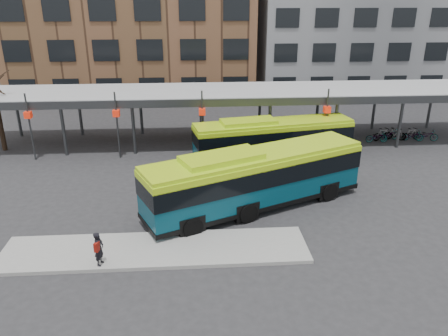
% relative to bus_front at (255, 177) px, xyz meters
% --- Properties ---
extents(ground, '(120.00, 120.00, 0.00)m').
position_rel_bus_front_xyz_m(ground, '(0.37, -1.13, -1.81)').
color(ground, '#28282B').
rests_on(ground, ground).
extents(boarding_island, '(14.00, 3.00, 0.18)m').
position_rel_bus_front_xyz_m(boarding_island, '(-5.13, -4.13, -1.72)').
color(boarding_island, gray).
rests_on(boarding_island, ground).
extents(canopy, '(40.00, 6.53, 4.80)m').
position_rel_bus_front_xyz_m(canopy, '(0.32, 11.74, 2.10)').
color(canopy, '#999B9E').
rests_on(canopy, ground).
extents(building_grey, '(24.00, 14.00, 20.00)m').
position_rel_bus_front_xyz_m(building_grey, '(16.37, 30.87, 8.19)').
color(building_grey, slate).
rests_on(building_grey, ground).
extents(bus_front, '(12.57, 7.62, 3.47)m').
position_rel_bus_front_xyz_m(bus_front, '(0.00, 0.00, 0.00)').
color(bus_front, '#063B4C').
rests_on(bus_front, ground).
extents(bus_rear, '(11.46, 4.43, 3.09)m').
position_rel_bus_front_xyz_m(bus_rear, '(2.27, 7.35, -0.20)').
color(bus_rear, '#063B4C').
rests_on(bus_rear, ground).
extents(pedestrian, '(0.48, 0.65, 1.55)m').
position_rel_bus_front_xyz_m(pedestrian, '(-7.41, -5.26, -0.84)').
color(pedestrian, black).
rests_on(pedestrian, boarding_island).
extents(bike_rack, '(5.97, 1.40, 1.05)m').
position_rel_bus_front_xyz_m(bike_rack, '(13.25, 10.93, -1.32)').
color(bike_rack, slate).
rests_on(bike_rack, ground).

